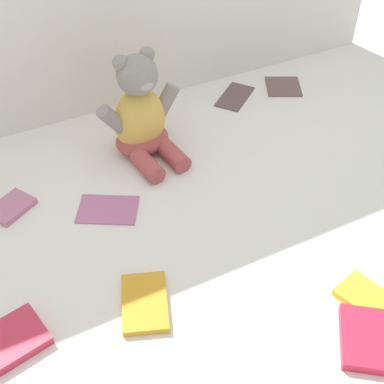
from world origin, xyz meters
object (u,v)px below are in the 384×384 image
book_case_0 (364,339)px  book_case_6 (11,207)px  book_case_1 (283,86)px  book_case_4 (108,209)px  book_case_3 (10,341)px  book_case_7 (145,303)px  teddy_bear (141,117)px  book_case_2 (363,296)px  book_case_5 (235,96)px

book_case_0 → book_case_6: 0.77m
book_case_1 → book_case_4: book_case_1 is taller
book_case_1 → book_case_3: 1.02m
book_case_0 → book_case_1: size_ratio=1.17×
book_case_7 → teddy_bear: bearing=-92.2°
book_case_0 → book_case_1: 0.84m
book_case_6 → book_case_1: bearing=70.3°
book_case_7 → book_case_2: bearing=175.7°
teddy_bear → book_case_2: 0.64m
teddy_bear → book_case_6: bearing=-175.9°
book_case_5 → book_case_6: 0.69m
teddy_bear → book_case_1: bearing=3.8°
book_case_2 → book_case_3: 0.64m
book_case_0 → book_case_2: size_ratio=1.36×
book_case_1 → book_case_7: book_case_7 is taller
teddy_bear → book_case_4: (-0.15, -0.16, -0.09)m
book_case_5 → book_case_2: bearing=-49.0°
book_case_2 → book_case_4: (-0.34, 0.44, -0.00)m
book_case_0 → book_case_2: (0.06, 0.07, -0.00)m
book_case_3 → book_case_4: size_ratio=0.91×
book_case_6 → book_case_7: size_ratio=0.72×
teddy_bear → book_case_0: bearing=-85.8°
book_case_5 → book_case_6: book_case_6 is taller
book_case_5 → book_case_6: bearing=-113.8°
book_case_1 → book_case_6: bearing=-142.7°
book_case_4 → book_case_0: bearing=-121.3°
book_case_6 → book_case_7: 0.40m
book_case_3 → book_case_1: bearing=106.5°
teddy_bear → book_case_1: size_ratio=2.50×
teddy_bear → book_case_1: (0.48, 0.09, -0.09)m
book_case_3 → book_case_6: bearing=155.0°
book_case_0 → book_case_3: 0.61m
book_case_0 → book_case_2: book_case_0 is taller
book_case_3 → book_case_7: bearing=70.7°
book_case_2 → book_case_5: bearing=-115.3°
book_case_5 → book_case_6: size_ratio=1.45×
book_case_1 → book_case_4: (-0.63, -0.25, -0.00)m
book_case_2 → book_case_4: 0.56m
book_case_1 → book_case_7: size_ratio=0.81×
book_case_0 → book_case_4: book_case_0 is taller
book_case_4 → teddy_bear: bearing=-14.0°
book_case_0 → book_case_3: book_case_0 is taller
teddy_bear → book_case_2: bearing=-79.2°
book_case_4 → book_case_6: book_case_6 is taller
teddy_bear → book_case_7: teddy_bear is taller
book_case_3 → book_case_4: (0.26, 0.24, -0.01)m
book_case_5 → book_case_1: bearing=45.3°
book_case_2 → book_case_7: bearing=-39.3°
book_case_1 → book_case_6: 0.83m
book_case_5 → book_case_4: bearing=-98.9°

